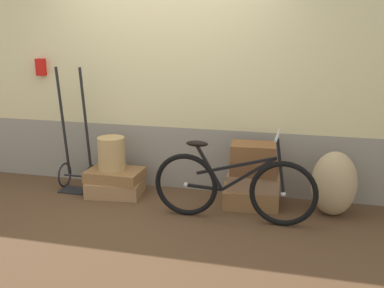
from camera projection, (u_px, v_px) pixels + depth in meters
name	position (u px, v px, depth m)	size (l,w,h in m)	color
ground	(147.00, 214.00, 4.62)	(8.82, 5.20, 0.06)	#513823
station_building	(170.00, 70.00, 5.04)	(6.82, 0.74, 2.76)	gray
suitcase_0	(116.00, 187.00, 5.06)	(0.60, 0.44, 0.17)	#9E754C
suitcase_1	(115.00, 175.00, 5.03)	(0.61, 0.42, 0.12)	olive
suitcase_2	(250.00, 197.00, 4.73)	(0.58, 0.40, 0.20)	olive
suitcase_3	(254.00, 181.00, 4.68)	(0.54, 0.35, 0.17)	#937051
suitcase_4	(255.00, 167.00, 4.63)	(0.48, 0.34, 0.15)	brown
suitcase_5	(253.00, 152.00, 4.60)	(0.46, 0.32, 0.17)	brown
wicker_basket	(111.00, 153.00, 4.98)	(0.30, 0.30, 0.37)	tan
luggage_trolley	(76.00, 161.00, 5.18)	(0.37, 0.37, 1.43)	black
burlap_sack	(334.00, 184.00, 4.45)	(0.45, 0.38, 0.67)	tan
bicycle	(233.00, 187.00, 4.32)	(1.61, 0.46, 0.91)	black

